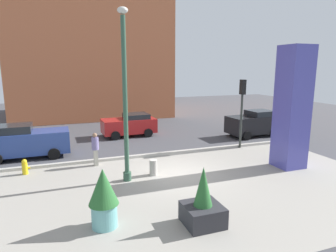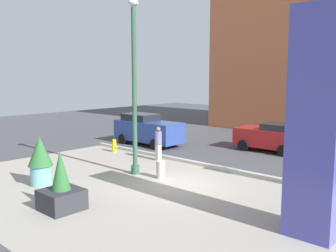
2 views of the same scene
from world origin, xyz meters
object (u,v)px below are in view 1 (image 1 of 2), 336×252
Objects in this scene: lamp_post at (125,101)px; potted_plant_mid_plaza at (104,196)px; car_intersection at (254,123)px; art_pillar_blue at (292,108)px; car_curb_west at (25,141)px; car_far_lane at (130,125)px; potted_plant_near_left at (203,206)px; pedestrian_by_curb at (95,148)px; concrete_bollard at (153,168)px; fire_hydrant at (25,167)px; traffic_light_corner at (242,102)px.

lamp_post is 3.79× the size of potted_plant_mid_plaza.
potted_plant_mid_plaza is 15.21m from car_intersection.
car_curb_west is (-12.82, 6.21, -2.07)m from art_pillar_blue.
lamp_post is 9.31m from car_far_lane.
car_curb_west is 15.32m from car_intersection.
potted_plant_near_left is at bearing -132.47° from car_intersection.
art_pillar_blue reaches higher than car_far_lane.
car_curb_west is 4.47m from pedestrian_by_curb.
fire_hydrant is at bearing 159.10° from concrete_bollard.
pedestrian_by_curb is (-8.96, -0.39, -1.93)m from traffic_light_corner.
fire_hydrant is 0.16× the size of car_curb_west.
fire_hydrant is 0.43× the size of pedestrian_by_curb.
fire_hydrant is (-2.89, 6.05, -0.68)m from potted_plant_mid_plaza.
potted_plant_near_left is 7.59m from pedestrian_by_curb.
car_curb_west is (-3.13, 8.91, -0.08)m from potted_plant_mid_plaza.
lamp_post is 5.63m from potted_plant_near_left.
lamp_post is 3.86m from pedestrian_by_curb.
traffic_light_corner reaches higher than car_curb_west.
traffic_light_corner reaches higher than car_far_lane.
car_curb_west reaches higher than pedestrian_by_curb.
potted_plant_mid_plaza is at bearing -164.41° from art_pillar_blue.
concrete_bollard is 8.44m from car_far_lane.
car_intersection is at bearing 11.42° from fire_hydrant.
car_curb_west reaches higher than concrete_bollard.
car_intersection is (2.79, 2.49, -1.95)m from traffic_light_corner.
car_curb_west reaches higher than fire_hydrant.
lamp_post reaches higher than car_intersection.
car_far_lane is (0.57, 13.20, 0.18)m from potted_plant_near_left.
car_curb_west is (-5.95, 5.05, 0.59)m from concrete_bollard.
potted_plant_mid_plaza reaches higher than pedestrian_by_curb.
pedestrian_by_curb is at bearing -177.48° from traffic_light_corner.
traffic_light_corner is (12.29, 0.55, 2.53)m from fire_hydrant.
car_intersection reaches higher than fire_hydrant.
potted_plant_mid_plaza is at bearing -144.90° from traffic_light_corner.
pedestrian_by_curb is (-2.39, 2.34, 0.59)m from concrete_bollard.
pedestrian_by_curb is (3.32, 0.16, 0.60)m from fire_hydrant.
car_curb_west is at bearing 142.75° from pedestrian_by_curb.
car_intersection reaches higher than pedestrian_by_curb.
pedestrian_by_curb is (-3.15, -6.06, 0.13)m from car_far_lane.
concrete_bollard is (-0.19, 4.80, -0.28)m from potted_plant_near_left.
car_far_lane is at bearing 84.85° from concrete_bollard.
car_far_lane is (-6.11, 9.56, -2.20)m from art_pillar_blue.
lamp_post reaches higher than fire_hydrant.
car_intersection is (12.18, 9.10, -0.09)m from potted_plant_mid_plaza.
car_intersection is (15.32, 0.18, -0.01)m from car_curb_west.
lamp_post is at bearing -103.40° from car_far_lane.
car_far_lane is 1.00× the size of car_intersection.
potted_plant_mid_plaza reaches higher than fire_hydrant.
potted_plant_mid_plaza is 6.22m from pedestrian_by_curb.
fire_hydrant is 0.18× the size of traffic_light_corner.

